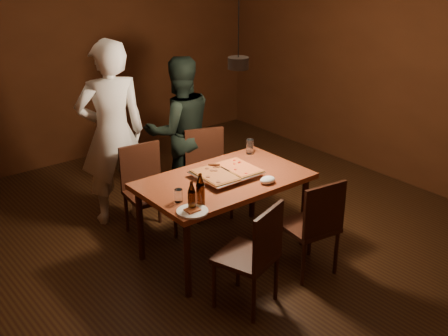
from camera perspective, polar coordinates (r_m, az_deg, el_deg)
room_shell at (r=4.94m, az=1.41°, el=6.64°), size 6.00×6.00×6.00m
dining_table at (r=5.04m, az=0.00°, el=-1.82°), size 1.50×0.90×0.75m
chair_far_left at (r=5.51m, az=-8.00°, el=-1.40°), size 0.47×0.47×0.49m
chair_far_right at (r=5.88m, az=-1.71°, el=0.41°), size 0.54×0.54×0.49m
chair_near_left at (r=4.35m, az=3.23°, el=-8.15°), size 0.53×0.53×0.49m
chair_near_right at (r=4.82m, az=9.26°, el=-5.18°), size 0.47×0.47×0.49m
pizza_tray at (r=5.02m, az=0.26°, el=-0.66°), size 0.57×0.47×0.05m
pizza_meat at (r=4.94m, az=-0.92°, el=-0.68°), size 0.29×0.44×0.02m
pizza_cheese at (r=5.09m, az=1.53°, el=0.08°), size 0.28×0.42×0.02m
spatula at (r=5.04m, az=0.14°, el=-0.11°), size 0.17×0.26×0.04m
beer_bottle_a at (r=4.40m, az=-3.30°, el=-2.85°), size 0.06×0.06×0.24m
beer_bottle_b at (r=4.48m, az=-2.42°, el=-2.18°), size 0.07×0.07×0.27m
water_glass_left at (r=4.57m, az=-4.64°, el=-2.80°), size 0.07×0.07×0.11m
water_glass_right at (r=5.55m, az=2.64°, el=2.18°), size 0.07×0.07×0.15m
plate_slice at (r=4.41m, az=-3.23°, el=-4.40°), size 0.25×0.25×0.03m
napkin at (r=4.91m, az=4.46°, el=-1.22°), size 0.15×0.11×0.06m
diner_white at (r=5.66m, az=-11.31°, el=3.43°), size 0.77×0.60×1.88m
diner_dark at (r=6.06m, az=-4.49°, el=3.77°), size 0.92×0.80×1.61m
pendant_lamp at (r=4.85m, az=1.46°, el=10.73°), size 0.18×0.18×1.10m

